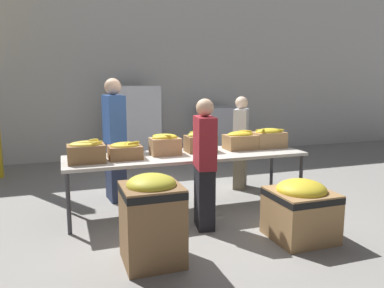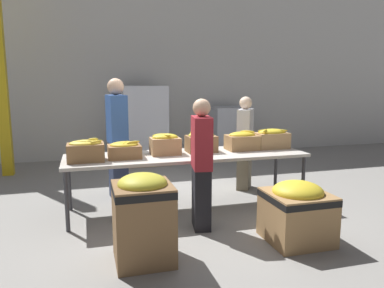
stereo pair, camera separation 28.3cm
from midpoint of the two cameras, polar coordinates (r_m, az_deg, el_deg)
ground_plane at (r=5.25m, az=0.86°, el=-9.83°), size 30.00×30.00×0.00m
wall_back at (r=8.77m, az=-6.63°, el=11.13°), size 16.00×0.08×4.00m
sorting_table at (r=5.06m, az=0.88°, el=-2.02°), size 3.23×0.90×0.77m
banana_box_0 at (r=4.72m, az=-14.25°, el=-0.93°), size 0.44×0.31×0.29m
banana_box_1 at (r=4.82m, az=-8.61°, el=-0.86°), size 0.41×0.33×0.23m
banana_box_2 at (r=5.01m, az=-2.51°, el=0.02°), size 0.39×0.29×0.29m
banana_box_3 at (r=5.20m, az=2.97°, el=0.37°), size 0.41×0.30×0.30m
banana_box_4 at (r=5.42m, az=9.11°, el=0.51°), size 0.44×0.32×0.28m
banana_box_5 at (r=5.62m, az=13.48°, el=0.85°), size 0.47×0.30×0.30m
volunteer_0 at (r=5.58m, az=-9.89°, el=0.59°), size 0.29×0.50×1.79m
volunteer_1 at (r=4.40m, az=3.30°, el=-3.23°), size 0.27×0.44×1.55m
volunteer_2 at (r=6.12m, az=9.36°, el=0.06°), size 0.39×0.45×1.50m
donation_bin_0 at (r=3.68m, az=-5.23°, el=-10.76°), size 0.56×0.56×0.88m
donation_bin_1 at (r=4.33m, az=17.55°, el=-9.58°), size 0.65×0.65×0.67m
support_pillar at (r=7.64m, az=-26.26°, el=10.49°), size 0.19×0.19×4.00m
pallet_stack_0 at (r=8.19m, az=-7.28°, el=1.62°), size 1.00×1.00×1.28m
pallet_stack_1 at (r=8.83m, az=6.50°, el=1.82°), size 0.94×0.94×1.16m
pallet_stack_2 at (r=8.09m, az=-6.37°, el=2.88°), size 1.00×1.00×1.65m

